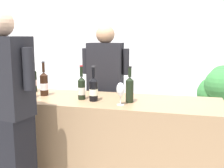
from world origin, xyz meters
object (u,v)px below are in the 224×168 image
(wine_bottle_5, at_px, (44,84))
(person_server, at_px, (106,97))
(wine_bottle_2, at_px, (82,88))
(wine_bottle_4, at_px, (34,80))
(wine_bottle_3, at_px, (28,85))
(person_guest, at_px, (6,124))
(wine_bottle_0, at_px, (94,89))
(wine_glass, at_px, (121,90))
(wine_bottle_1, at_px, (130,89))
(potted_shrub, at_px, (220,93))
(ice_bucket, at_px, (7,85))

(wine_bottle_5, bearing_deg, person_server, 51.12)
(wine_bottle_2, height_order, person_server, person_server)
(wine_bottle_5, bearing_deg, wine_bottle_4, 143.88)
(wine_bottle_3, bearing_deg, person_guest, -78.41)
(wine_bottle_0, relative_size, wine_glass, 1.65)
(wine_bottle_1, xyz_separation_m, wine_glass, (-0.06, -0.11, 0.00))
(wine_bottle_2, bearing_deg, wine_bottle_1, -0.88)
(wine_bottle_3, relative_size, potted_shrub, 0.30)
(wine_bottle_3, xyz_separation_m, wine_glass, (0.92, -0.04, 0.00))
(wine_bottle_1, xyz_separation_m, wine_bottle_2, (-0.46, 0.01, -0.02))
(wine_glass, xyz_separation_m, person_guest, (-0.82, -0.47, -0.22))
(ice_bucket, bearing_deg, wine_bottle_4, 56.12)
(wine_bottle_5, bearing_deg, wine_bottle_3, -119.57)
(wine_bottle_4, height_order, potted_shrub, wine_bottle_4)
(wine_bottle_0, distance_m, wine_bottle_1, 0.33)
(wine_bottle_5, bearing_deg, wine_glass, -12.77)
(wine_bottle_0, height_order, wine_bottle_1, wine_bottle_1)
(wine_bottle_2, relative_size, person_server, 0.20)
(wine_bottle_0, xyz_separation_m, wine_bottle_1, (0.33, 0.03, 0.01))
(ice_bucket, bearing_deg, person_server, 38.99)
(ice_bucket, xyz_separation_m, potted_shrub, (2.21, 1.51, -0.27))
(wine_bottle_1, bearing_deg, person_guest, -146.25)
(wine_bottle_3, relative_size, person_server, 0.20)
(wine_bottle_1, relative_size, potted_shrub, 0.29)
(person_server, bearing_deg, wine_bottle_0, -83.15)
(wine_bottle_4, bearing_deg, wine_bottle_1, -11.74)
(wine_bottle_2, xyz_separation_m, person_server, (0.05, 0.66, -0.23))
(wine_bottle_1, relative_size, wine_glass, 1.66)
(wine_bottle_2, distance_m, wine_bottle_3, 0.52)
(wine_bottle_4, distance_m, wine_glass, 1.09)
(wine_bottle_2, distance_m, potted_shrub, 2.08)
(potted_shrub, bearing_deg, wine_bottle_1, -122.39)
(wine_bottle_1, height_order, wine_bottle_5, wine_bottle_5)
(person_server, xyz_separation_m, person_guest, (-0.46, -1.25, 0.03))
(wine_bottle_3, relative_size, person_guest, 0.20)
(ice_bucket, bearing_deg, wine_bottle_5, 14.12)
(wine_bottle_1, bearing_deg, wine_bottle_5, 174.97)
(wine_bottle_1, xyz_separation_m, wine_bottle_5, (-0.89, 0.08, -0.01))
(potted_shrub, bearing_deg, person_guest, -131.22)
(wine_bottle_3, bearing_deg, wine_bottle_2, 8.87)
(person_server, bearing_deg, ice_bucket, -141.01)
(wine_bottle_0, height_order, wine_glass, wine_bottle_0)
(wine_bottle_4, distance_m, ice_bucket, 0.29)
(person_server, bearing_deg, wine_glass, -65.34)
(wine_bottle_3, height_order, person_guest, person_guest)
(wine_bottle_4, relative_size, wine_bottle_5, 1.03)
(ice_bucket, xyz_separation_m, person_guest, (0.39, -0.57, -0.20))
(wine_bottle_4, bearing_deg, wine_bottle_2, -19.20)
(wine_bottle_4, height_order, person_server, person_server)
(person_server, bearing_deg, wine_bottle_4, -147.09)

